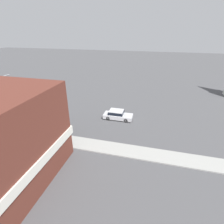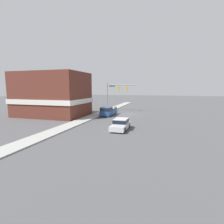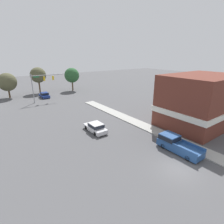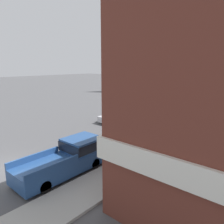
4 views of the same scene
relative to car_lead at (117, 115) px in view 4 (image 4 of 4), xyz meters
name	(u,v)px [view 4 (image 4 of 4)]	position (x,y,z in m)	size (l,w,h in m)	color
ground_plane	(2,169)	(2.11, -13.53, -0.77)	(200.00, 200.00, 0.00)	#4C4C4F
sidewalk_curb	(57,207)	(7.81, -13.53, -0.70)	(2.40, 60.00, 0.14)	#9E9E99
far_signal_assembly	(192,70)	(-1.20, 23.89, 4.48)	(8.06, 0.49, 7.21)	gray
car_lead	(117,115)	(0.00, 0.00, 0.00)	(1.89, 4.61, 1.48)	black
car_distant	(204,91)	(0.02, 28.11, 0.03)	(1.94, 4.35, 1.53)	black
pickup_truck_parked	(70,157)	(5.40, -10.89, 0.14)	(2.01, 5.65, 1.83)	black
church_steeple	(122,65)	(-16.54, 21.56, 5.28)	(3.04, 3.04, 11.56)	white
backdrop_tree_left_far	(179,72)	(-8.00, 33.58, 3.67)	(4.94, 4.94, 6.92)	#4C3823
backdrop_tree_left_mid	(220,68)	(0.73, 35.49, 4.79)	(4.70, 4.70, 7.93)	#4C3823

